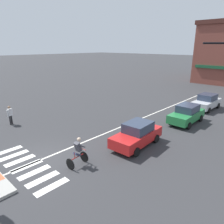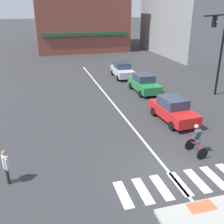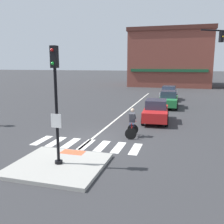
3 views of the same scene
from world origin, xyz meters
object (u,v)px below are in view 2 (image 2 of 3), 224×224
Objects in this scene: car_red_eastbound_mid at (173,110)px; pedestrian_at_curb_left at (6,164)px; traffic_light_mast at (219,44)px; car_green_eastbound_far at (144,83)px; car_silver_eastbound_distant at (122,70)px; cyclist at (197,139)px.

pedestrian_at_curb_left is at bearing -157.48° from car_red_eastbound_mid.
traffic_light_mast is 1.69× the size of car_green_eastbound_far.
car_green_eastbound_far is 0.98× the size of car_red_eastbound_mid.
car_silver_eastbound_distant and car_red_eastbound_mid have the same top height.
car_silver_eastbound_distant is at bearing 123.61° from traffic_light_mast.
car_green_eastbound_far is at bearing 152.14° from traffic_light_mast.
traffic_light_mast is at bearing -27.86° from car_green_eastbound_far.
car_silver_eastbound_distant is 12.15m from car_red_eastbound_mid.
car_silver_eastbound_distant is at bearing 88.97° from car_red_eastbound_mid.
car_red_eastbound_mid is 2.51× the size of pedestrian_at_curb_left.
pedestrian_at_curb_left is (-10.36, -4.30, 0.17)m from car_red_eastbound_mid.
car_green_eastbound_far is at bearing 85.54° from car_red_eastbound_mid.
traffic_light_mast is 4.17× the size of pedestrian_at_curb_left.
car_red_eastbound_mid is at bearing 22.52° from pedestrian_at_curb_left.
car_green_eastbound_far and car_red_eastbound_mid have the same top height.
cyclist reaches higher than pedestrian_at_curb_left.
pedestrian_at_curb_left is (-10.58, -16.44, 0.17)m from car_silver_eastbound_distant.
car_green_eastbound_far is 15.39m from pedestrian_at_curb_left.
traffic_light_mast is 7.82m from car_red_eastbound_mid.
cyclist is 9.46m from pedestrian_at_curb_left.
car_silver_eastbound_distant is 2.49× the size of pedestrian_at_curb_left.
car_red_eastbound_mid is 2.50× the size of cyclist.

